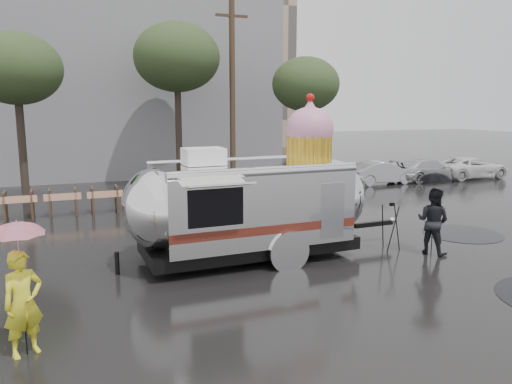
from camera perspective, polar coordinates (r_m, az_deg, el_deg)
name	(u,v)px	position (r m, az deg, el deg)	size (l,w,h in m)	color
ground	(322,283)	(11.82, 7.58, -10.31)	(120.00, 120.00, 0.00)	black
puddles	(458,264)	(14.04, 22.09, -7.65)	(10.56, 9.45, 0.01)	black
grey_building	(83,66)	(33.82, -19.21, 13.47)	(22.00, 12.00, 13.00)	slate
utility_pole	(232,94)	(24.99, -2.72, 11.14)	(1.60, 0.28, 9.00)	#473323
tree_left	(16,70)	(22.81, -25.74, 12.50)	(3.64, 3.64, 6.95)	#382D26
tree_mid	(177,58)	(25.39, -9.04, 14.90)	(4.20, 4.20, 8.03)	#382D26
tree_right	(306,85)	(25.42, 5.69, 12.07)	(3.36, 3.36, 6.42)	#382D26
barricade_row	(63,201)	(19.99, -21.20, -1.00)	(4.30, 0.80, 1.00)	#473323
parked_cars	(410,169)	(27.87, 17.16, 2.54)	(13.20, 1.90, 1.50)	silver
airstream_trailer	(253,200)	(13.25, -0.38, -0.96)	(8.30, 3.28, 4.47)	silver
person_left	(23,303)	(9.12, -25.07, -11.45)	(0.64, 0.43, 1.77)	yellow
umbrella_pink	(18,242)	(8.81, -25.55, -5.22)	(1.06, 1.06, 2.27)	pink
person_right	(433,221)	(14.57, 19.57, -3.16)	(0.88, 0.49, 1.83)	black
umbrella_black	(435,185)	(14.39, 19.80, 0.72)	(1.08, 1.08, 2.29)	black
tripod	(391,223)	(14.62, 15.18, -3.39)	(0.54, 0.57, 1.38)	black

